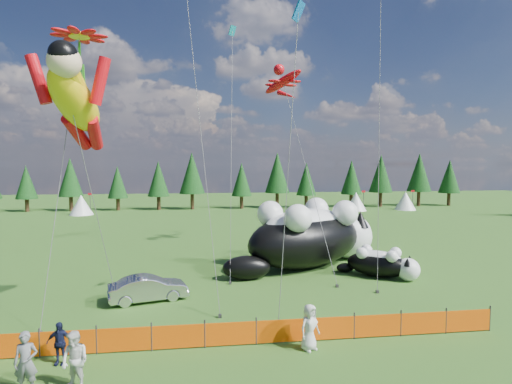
# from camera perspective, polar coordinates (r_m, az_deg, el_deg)

# --- Properties ---
(ground) EXTENTS (160.00, 160.00, 0.00)m
(ground) POSITION_cam_1_polar(r_m,az_deg,el_deg) (19.42, -4.24, -17.37)
(ground) COLOR black
(ground) RESTS_ON ground
(safety_fence) EXTENTS (22.06, 0.06, 1.10)m
(safety_fence) POSITION_cam_1_polar(r_m,az_deg,el_deg) (16.46, -3.63, -19.54)
(safety_fence) COLOR #262626
(safety_fence) RESTS_ON ground
(tree_line) EXTENTS (90.00, 4.00, 8.00)m
(tree_line) POSITION_cam_1_polar(r_m,az_deg,el_deg) (63.15, -6.55, 1.18)
(tree_line) COLOR black
(tree_line) RESTS_ON ground
(festival_tents) EXTENTS (50.00, 3.20, 2.80)m
(festival_tents) POSITION_cam_1_polar(r_m,az_deg,el_deg) (59.56, 4.19, -1.48)
(festival_tents) COLOR white
(festival_tents) RESTS_ON ground
(cat_large) EXTENTS (11.63, 8.55, 4.59)m
(cat_large) POSITION_cam_1_polar(r_m,az_deg,el_deg) (28.13, 8.06, -6.06)
(cat_large) COLOR black
(cat_large) RESTS_ON ground
(cat_small) EXTENTS (4.46, 3.80, 1.88)m
(cat_small) POSITION_cam_1_polar(r_m,az_deg,el_deg) (26.55, 17.49, -9.66)
(cat_small) COLOR black
(cat_small) RESTS_ON ground
(car) EXTENTS (4.21, 2.39, 1.31)m
(car) POSITION_cam_1_polar(r_m,az_deg,el_deg) (21.95, -15.11, -13.14)
(car) COLOR silver
(car) RESTS_ON ground
(spectator_a) EXTENTS (0.73, 0.51, 1.92)m
(spectator_a) POSITION_cam_1_polar(r_m,az_deg,el_deg) (15.17, -30.03, -20.32)
(spectator_a) COLOR slate
(spectator_a) RESTS_ON ground
(spectator_b) EXTENTS (1.05, 0.89, 1.86)m
(spectator_b) POSITION_cam_1_polar(r_m,az_deg,el_deg) (14.68, -24.48, -21.12)
(spectator_b) COLOR silver
(spectator_b) RESTS_ON ground
(spectator_c) EXTENTS (0.92, 0.51, 1.53)m
(spectator_c) POSITION_cam_1_polar(r_m,az_deg,el_deg) (16.59, -26.28, -18.78)
(spectator_c) COLOR black
(spectator_c) RESTS_ON ground
(spectator_e) EXTENTS (1.02, 0.90, 1.76)m
(spectator_e) POSITION_cam_1_polar(r_m,az_deg,el_deg) (16.14, 7.65, -18.60)
(spectator_e) COLOR silver
(spectator_e) RESTS_ON ground
(superhero_kite) EXTENTS (4.89, 5.50, 12.16)m
(superhero_kite) POSITION_cam_1_polar(r_m,az_deg,el_deg) (18.93, -24.40, 11.66)
(superhero_kite) COLOR yellow
(superhero_kite) RESTS_ON ground
(gecko_kite) EXTENTS (5.73, 14.12, 17.56)m
(gecko_kite) POSITION_cam_1_polar(r_m,az_deg,el_deg) (33.99, 3.84, 15.41)
(gecko_kite) COLOR red
(gecko_kite) RESTS_ON ground
(flower_kite) EXTENTS (3.26, 5.21, 13.59)m
(flower_kite) POSITION_cam_1_polar(r_m,az_deg,el_deg) (22.25, -23.95, 19.32)
(flower_kite) COLOR red
(flower_kite) RESTS_ON ground
(diamond_kite_c) EXTENTS (1.57, 1.87, 14.43)m
(diamond_kite_c) POSITION_cam_1_polar(r_m,az_deg,el_deg) (18.61, 5.99, 22.99)
(diamond_kite_c) COLOR #0B5BAB
(diamond_kite_c) RESTS_ON ground
(diamond_kite_d) EXTENTS (1.35, 8.97, 19.24)m
(diamond_kite_d) POSITION_cam_1_polar(r_m,az_deg,el_deg) (32.52, -3.41, 20.63)
(diamond_kite_d) COLOR #0D889C
(diamond_kite_d) RESTS_ON ground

